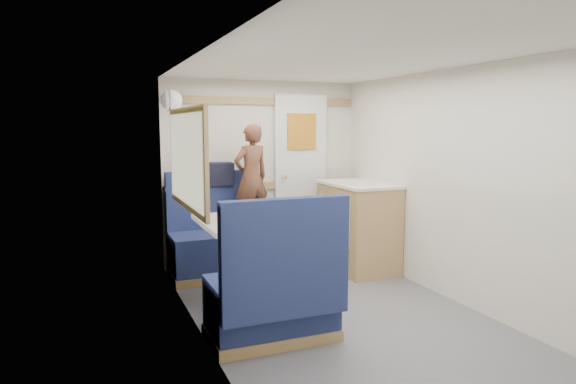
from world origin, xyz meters
name	(u,v)px	position (x,y,z in m)	size (l,w,h in m)	color
floor	(364,334)	(0.00, 0.00, 0.00)	(4.50, 4.50, 0.00)	#515156
ceiling	(370,54)	(0.00, 0.00, 2.00)	(4.50, 4.50, 0.00)	silver
wall_back	(262,172)	(0.00, 2.25, 1.00)	(2.20, 0.02, 2.00)	silver
wall_left	(214,208)	(-1.10, 0.00, 1.00)	(0.02, 4.50, 2.00)	silver
wall_right	(488,192)	(1.10, 0.00, 1.00)	(0.02, 4.50, 2.00)	silver
oak_trim_low	(263,186)	(0.00, 2.23, 0.85)	(2.15, 0.02, 0.08)	#9C7E46
oak_trim_high	(262,101)	(0.00, 2.23, 1.78)	(2.15, 0.02, 0.08)	#9C7E46
side_window	(186,159)	(-1.08, 1.00, 1.25)	(0.04, 1.30, 0.72)	gray
rear_door	(301,174)	(0.45, 2.22, 0.97)	(0.62, 0.12, 1.86)	white
dinette_table	(239,238)	(-0.65, 1.00, 0.57)	(0.62, 0.92, 0.72)	white
bench_far	(214,247)	(-0.65, 1.86, 0.30)	(0.90, 0.59, 1.05)	#1A1B53
bench_near	(274,300)	(-0.65, 0.14, 0.30)	(0.90, 0.59, 1.05)	#1A1B53
ledge	(208,187)	(-0.65, 2.12, 0.88)	(0.90, 0.14, 0.04)	#9C7E46
dome_light	(172,100)	(-1.04, 1.85, 1.75)	(0.20, 0.20, 0.20)	white
galley_counter	(357,226)	(0.82, 1.55, 0.47)	(0.57, 0.92, 0.92)	#9C7E46
person	(251,177)	(-0.26, 1.86, 0.99)	(0.39, 0.26, 1.08)	brown
duffel_bag	(210,174)	(-0.62, 2.12, 1.02)	(0.48, 0.23, 0.23)	black
tray	(266,221)	(-0.46, 0.84, 0.73)	(0.28, 0.36, 0.02)	white
orange_fruit	(258,217)	(-0.55, 0.78, 0.77)	(0.07, 0.07, 0.07)	#F75C0A
cheese_block	(265,221)	(-0.51, 0.72, 0.76)	(0.10, 0.06, 0.04)	#EBCF87
wine_glass	(221,206)	(-0.79, 1.04, 0.84)	(0.08, 0.08, 0.17)	white
tumbler_left	(236,220)	(-0.74, 0.74, 0.78)	(0.07, 0.07, 0.11)	white
beer_glass	(242,209)	(-0.55, 1.23, 0.77)	(0.07, 0.07, 0.10)	#8E5814
pepper_grinder	(235,217)	(-0.70, 0.92, 0.76)	(0.03, 0.03, 0.09)	black
salt_grinder	(225,213)	(-0.72, 1.15, 0.76)	(0.03, 0.03, 0.08)	silver
bread_loaf	(250,207)	(-0.43, 1.38, 0.77)	(0.12, 0.22, 0.09)	brown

